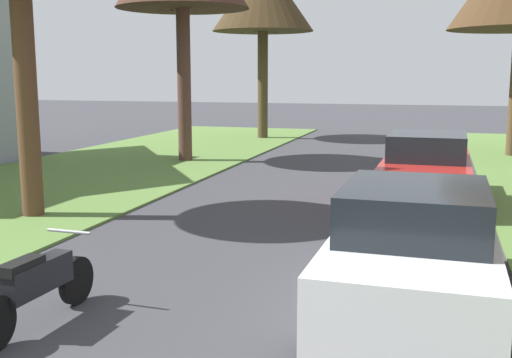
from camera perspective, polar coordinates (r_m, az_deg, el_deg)
parked_sedan_white at (r=7.68m, az=14.33°, el=-6.62°), size 2.00×4.43×1.57m
parked_sedan_red at (r=14.25m, az=15.40°, el=0.73°), size 2.00×4.43×1.57m
parked_motorcycle at (r=7.50m, az=-19.52°, el=-9.18°), size 0.60×2.05×0.97m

